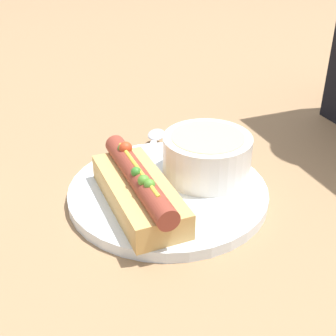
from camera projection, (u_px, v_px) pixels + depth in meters
ground_plane at (168, 197)px, 0.61m from camera, size 4.00×4.00×0.00m
dinner_plate at (168, 192)px, 0.61m from camera, size 0.26×0.26×0.01m
hot_dog at (139, 189)px, 0.56m from camera, size 0.19×0.07×0.06m
soup_bowl at (207, 154)px, 0.62m from camera, size 0.12×0.12×0.06m
spoon at (153, 144)px, 0.70m from camera, size 0.16×0.11×0.01m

